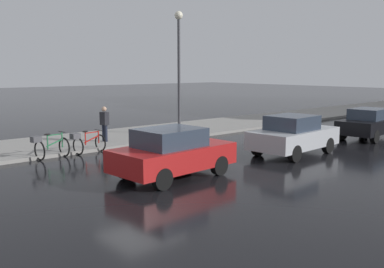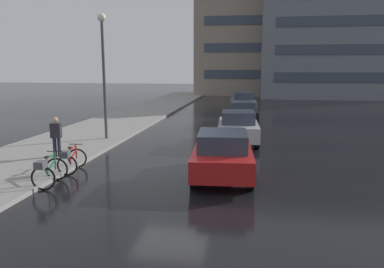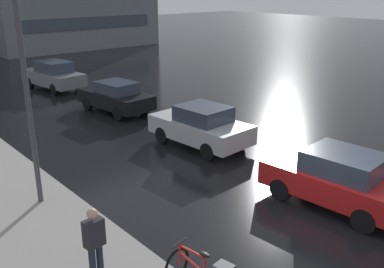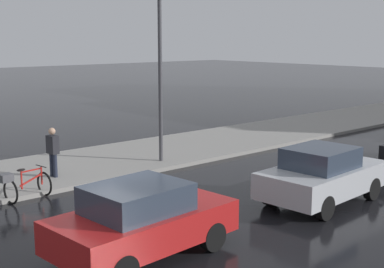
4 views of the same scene
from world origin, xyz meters
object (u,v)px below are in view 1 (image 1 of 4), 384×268
Objects in this scene: car_silver at (293,135)px; pedestrian at (104,123)px; bicycle_second at (86,142)px; car_black at (369,123)px; streetlamp at (179,56)px; bicycle_nearest at (49,146)px; car_red at (172,153)px.

car_silver is 2.36× the size of pedestrian.
car_black is (5.63, 12.34, 0.27)m from bicycle_second.
streetlamp is (0.47, 3.98, 3.08)m from pedestrian.
streetlamp is at bearing 97.98° from bicycle_nearest.
pedestrian is (-1.48, 3.23, 0.47)m from bicycle_nearest.
car_silver is 0.66× the size of streetlamp.
car_black is at bearing 56.55° from pedestrian.
bicycle_nearest is 9.54m from car_silver.
streetlamp reaches higher than car_silver.
car_silver is (5.58, 6.19, 0.31)m from bicycle_second.
car_red is at bearing -91.55° from car_black.
bicycle_nearest is 0.35× the size of car_red.
car_silver is at bearing 47.95° from bicycle_second.
bicycle_nearest is 0.35× the size of car_silver.
car_black is at bearing 65.47° from bicycle_second.
pedestrian is 5.05m from streetlamp.
bicycle_second is at bearing -114.53° from car_black.
bicycle_nearest is 0.34× the size of car_black.
bicycle_second is at bearing -132.05° from car_silver.
bicycle_second is at bearing -177.23° from car_red.
car_silver is (0.28, 5.93, -0.01)m from car_red.
streetlamp is (-1.01, 7.21, 3.55)m from bicycle_nearest.
car_black is 12.81m from pedestrian.
streetlamp is (-6.54, -0.55, 3.26)m from car_silver.
pedestrian is (-1.43, 1.65, 0.49)m from bicycle_second.
bicycle_nearest is 0.97× the size of bicycle_second.
pedestrian is (-6.73, 1.40, 0.18)m from car_red.
bicycle_second is 5.32m from car_red.
car_red is 6.88m from pedestrian.
car_black is 0.67× the size of streetlamp.
bicycle_second is 8.34m from car_silver.
pedestrian is at bearing -147.10° from car_silver.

